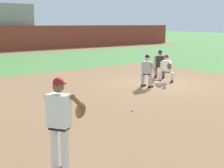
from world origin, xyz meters
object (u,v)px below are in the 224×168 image
at_px(baserunner, 147,70).
at_px(umpire, 160,63).
at_px(baseball, 132,110).
at_px(pitcher, 61,121).
at_px(first_base_bag, 159,83).
at_px(first_baseman, 166,67).

relative_size(baserunner, umpire, 1.00).
xyz_separation_m(baseball, baserunner, (3.11, 2.56, 0.76)).
height_order(baseball, pitcher, pitcher).
bearing_deg(first_base_bag, umpire, 43.36).
distance_m(first_base_bag, umpire, 1.81).
xyz_separation_m(pitcher, first_baseman, (8.62, 5.32, -0.33)).
xyz_separation_m(baseball, pitcher, (-3.92, -2.46, 1.02)).
height_order(pitcher, first_baseman, pitcher).
xyz_separation_m(first_base_bag, umpire, (1.20, 1.13, 0.75)).
relative_size(baseball, pitcher, 0.04).
bearing_deg(pitcher, baserunner, 35.53).
distance_m(baseball, first_baseman, 5.55).
height_order(first_base_bag, baseball, first_base_bag).
distance_m(baseball, baserunner, 4.10).
bearing_deg(baseball, first_baseman, 31.29).
distance_m(baserunner, umpire, 2.54).
relative_size(first_base_bag, umpire, 0.26).
xyz_separation_m(pitcher, baserunner, (7.03, 5.02, -0.27)).
bearing_deg(umpire, pitcher, -145.56).
relative_size(first_base_bag, pitcher, 0.20).
bearing_deg(pitcher, baseball, 32.10).
height_order(first_baseman, baserunner, baserunner).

